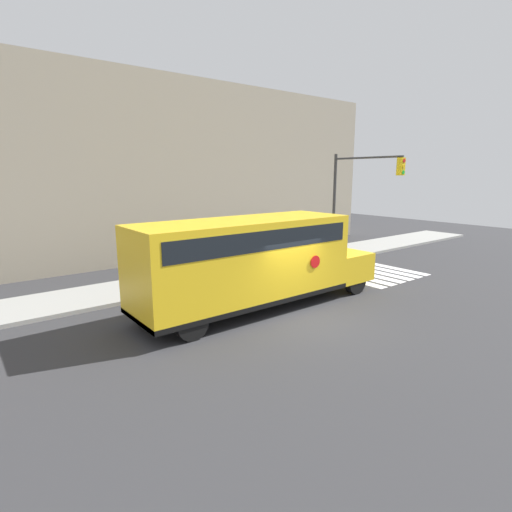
% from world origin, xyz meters
% --- Properties ---
extents(ground_plane, '(60.00, 60.00, 0.00)m').
position_xyz_m(ground_plane, '(0.00, 0.00, 0.00)').
color(ground_plane, '#333335').
extents(sidewalk_strip, '(44.00, 3.00, 0.15)m').
position_xyz_m(sidewalk_strip, '(0.00, 6.50, 0.07)').
color(sidewalk_strip, '#9E9E99').
rests_on(sidewalk_strip, ground).
extents(building_backdrop, '(32.00, 4.00, 9.83)m').
position_xyz_m(building_backdrop, '(0.00, 13.00, 4.91)').
color(building_backdrop, '#9E937F').
rests_on(building_backdrop, ground).
extents(crosswalk_stripes, '(4.00, 3.20, 0.01)m').
position_xyz_m(crosswalk_stripes, '(6.92, 2.00, 0.00)').
color(crosswalk_stripes, white).
rests_on(crosswalk_stripes, ground).
extents(school_bus, '(9.58, 2.57, 3.20)m').
position_xyz_m(school_bus, '(-0.80, 1.78, 1.82)').
color(school_bus, yellow).
rests_on(school_bus, ground).
extents(stop_sign, '(0.62, 0.10, 2.77)m').
position_xyz_m(stop_sign, '(6.09, 5.40, 1.78)').
color(stop_sign, '#38383A').
rests_on(stop_sign, ground).
extents(traffic_light, '(0.28, 4.11, 5.73)m').
position_xyz_m(traffic_light, '(7.68, 4.21, 3.84)').
color(traffic_light, '#38383A').
rests_on(traffic_light, ground).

